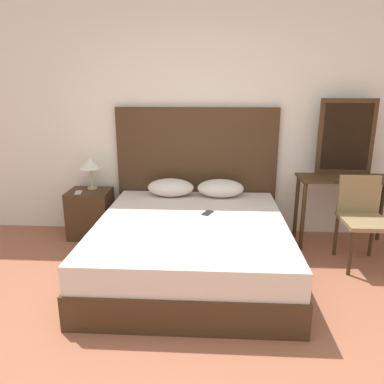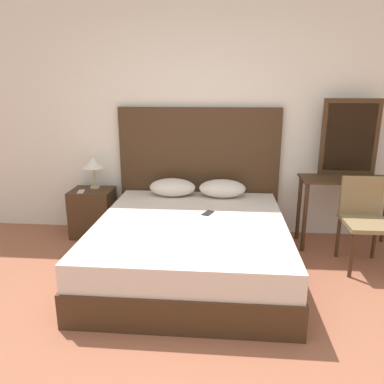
% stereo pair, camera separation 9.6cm
% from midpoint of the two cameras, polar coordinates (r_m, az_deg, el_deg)
% --- Properties ---
extents(ground_plane, '(16.00, 16.00, 0.00)m').
position_cam_midpoint_polar(ground_plane, '(2.68, -2.01, -24.44)').
color(ground_plane, '#9E5B42').
extents(wall_back, '(10.00, 0.06, 2.70)m').
position_cam_midpoint_polar(wall_back, '(4.43, 0.68, 10.90)').
color(wall_back, white).
rests_on(wall_back, ground_plane).
extents(bed, '(1.79, 2.03, 0.52)m').
position_cam_midpoint_polar(bed, '(3.62, -0.86, -8.24)').
color(bed, '#422B19').
rests_on(bed, ground_plane).
extents(headboard, '(1.88, 0.05, 1.50)m').
position_cam_midpoint_polar(headboard, '(4.45, 0.08, 3.10)').
color(headboard, '#422B19').
rests_on(headboard, ground_plane).
extents(pillow_left, '(0.53, 0.33, 0.20)m').
position_cam_midpoint_polar(pillow_left, '(4.28, -3.91, 0.69)').
color(pillow_left, silver).
rests_on(pillow_left, bed).
extents(pillow_right, '(0.53, 0.33, 0.20)m').
position_cam_midpoint_polar(pillow_right, '(4.25, 3.73, 0.57)').
color(pillow_right, silver).
rests_on(pillow_right, bed).
extents(phone_on_bed, '(0.12, 0.17, 0.01)m').
position_cam_midpoint_polar(phone_on_bed, '(3.71, 1.65, -3.20)').
color(phone_on_bed, '#232328').
rests_on(phone_on_bed, bed).
extents(nightstand, '(0.48, 0.40, 0.56)m').
position_cam_midpoint_polar(nightstand, '(4.60, -15.77, -3.17)').
color(nightstand, '#422B19').
rests_on(nightstand, ground_plane).
extents(table_lamp, '(0.26, 0.26, 0.37)m').
position_cam_midpoint_polar(table_lamp, '(4.52, -15.79, 4.10)').
color(table_lamp, tan).
rests_on(table_lamp, nightstand).
extents(phone_on_nightstand, '(0.10, 0.16, 0.01)m').
position_cam_midpoint_polar(phone_on_nightstand, '(4.46, -17.51, -0.08)').
color(phone_on_nightstand, '#B7B7BC').
rests_on(phone_on_nightstand, nightstand).
extents(vanity_desk, '(1.04, 0.41, 0.78)m').
position_cam_midpoint_polar(vanity_desk, '(4.39, 21.83, 0.18)').
color(vanity_desk, '#422B19').
rests_on(vanity_desk, ground_plane).
extents(vanity_mirror, '(0.61, 0.03, 0.83)m').
position_cam_midpoint_polar(vanity_mirror, '(4.46, 21.86, 7.80)').
color(vanity_mirror, '#422B19').
rests_on(vanity_mirror, vanity_desk).
extents(chair, '(0.43, 0.50, 0.87)m').
position_cam_midpoint_polar(chair, '(4.06, 23.86, -3.11)').
color(chair, olive).
rests_on(chair, ground_plane).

